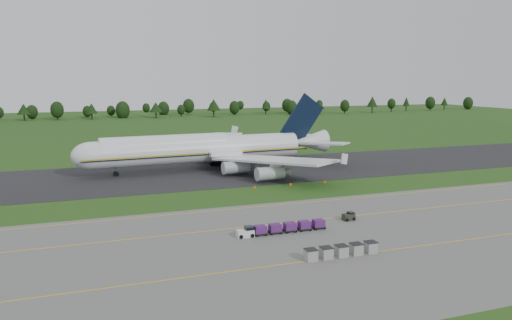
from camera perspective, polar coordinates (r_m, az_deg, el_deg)
name	(u,v)px	position (r m, az deg, el deg)	size (l,w,h in m)	color
ground	(257,195)	(108.73, 0.16, -3.97)	(600.00, 600.00, 0.00)	#224715
apron	(332,242)	(78.78, 8.66, -9.30)	(300.00, 52.00, 0.06)	#60605C
taxiway	(222,172)	(134.83, -3.87, -1.36)	(300.00, 40.00, 0.08)	black
apron_markings	(312,229)	(84.70, 6.40, -7.88)	(300.00, 30.20, 0.01)	#E8B80D
tree_line	(121,109)	(321.95, -15.19, 5.68)	(528.71, 21.18, 11.90)	black
aircraft	(205,148)	(137.80, -5.88, 1.32)	(73.61, 71.72, 20.69)	silver
baggage_train	(281,228)	(82.21, 2.85, -7.76)	(15.35, 1.63, 1.57)	silver
utility_cart	(349,217)	(90.81, 10.53, -6.42)	(2.22, 1.49, 1.17)	#262C1E
uld_row	(341,251)	(72.83, 9.73, -10.19)	(11.26, 1.66, 1.64)	gray
edge_markers	(291,185)	(117.49, 3.98, -2.85)	(18.49, 0.30, 0.60)	#E06207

